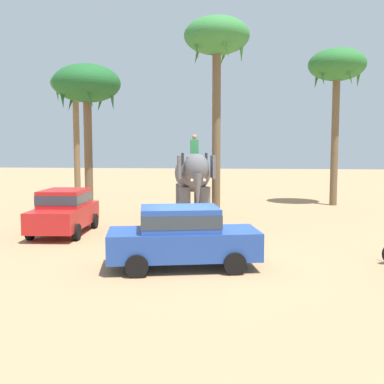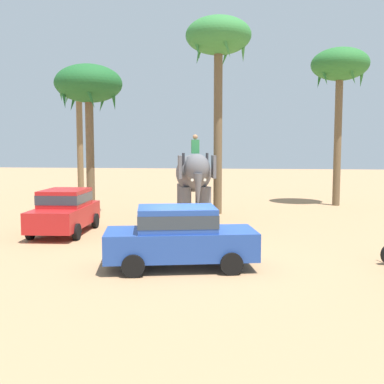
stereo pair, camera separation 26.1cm
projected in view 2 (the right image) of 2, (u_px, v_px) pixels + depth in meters
name	position (u px, v px, depth m)	size (l,w,h in m)	color
ground_plane	(191.00, 264.00, 13.25)	(120.00, 120.00, 0.00)	tan
car_sedan_foreground	(179.00, 235.00, 12.76)	(4.37, 2.53, 1.70)	#23479E
car_parked_far_side	(65.00, 209.00, 17.95)	(2.08, 4.20, 1.70)	red
elephant_with_mahout	(194.00, 177.00, 20.96)	(2.28, 4.01, 3.88)	slate
palm_tree_behind_elephant	(340.00, 69.00, 25.98)	(3.20, 3.20, 8.85)	brown
palm_tree_near_hut	(218.00, 43.00, 22.59)	(3.20, 3.20, 9.63)	brown
palm_tree_left_of_road	(89.00, 87.00, 22.18)	(3.20, 3.20, 7.26)	brown
palm_tree_far_back	(79.00, 87.00, 30.79)	(3.20, 3.20, 8.44)	brown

